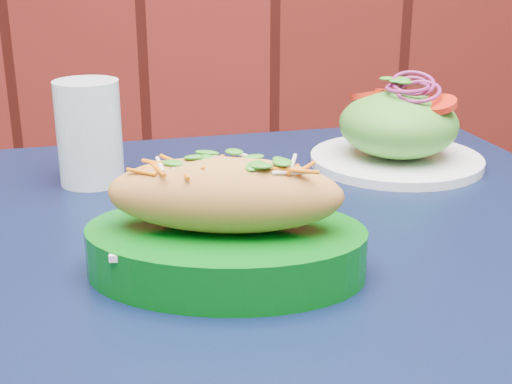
{
  "coord_description": "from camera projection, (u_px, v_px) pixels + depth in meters",
  "views": [
    {
      "loc": [
        -0.17,
        0.82,
        1.04
      ],
      "look_at": [
        -0.14,
        1.45,
        0.81
      ],
      "focal_mm": 50.0,
      "sensor_mm": 36.0,
      "label": 1
    }
  ],
  "objects": [
    {
      "name": "water_glass",
      "position": [
        89.0,
        133.0,
        0.87
      ],
      "size": [
        0.08,
        0.08,
        0.13
      ],
      "primitive_type": "cylinder",
      "color": "silver",
      "rests_on": "cafe_table"
    },
    {
      "name": "cafe_table",
      "position": [
        280.0,
        308.0,
        0.76
      ],
      "size": [
        0.94,
        0.94,
        0.75
      ],
      "rotation": [
        0.0,
        0.0,
        0.19
      ],
      "color": "black",
      "rests_on": "ground"
    },
    {
      "name": "salad_plate",
      "position": [
        398.0,
        131.0,
        0.95
      ],
      "size": [
        0.23,
        0.23,
        0.12
      ],
      "rotation": [
        0.0,
        0.0,
        0.29
      ],
      "color": "white",
      "rests_on": "cafe_table"
    },
    {
      "name": "banh_mi_basket",
      "position": [
        225.0,
        227.0,
        0.63
      ],
      "size": [
        0.27,
        0.2,
        0.12
      ],
      "rotation": [
        0.0,
        0.0,
        -0.13
      ],
      "color": "#03590E",
      "rests_on": "cafe_table"
    }
  ]
}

